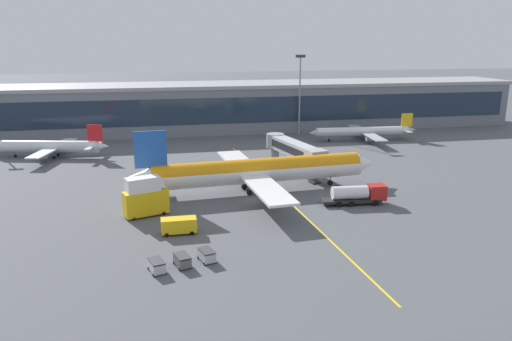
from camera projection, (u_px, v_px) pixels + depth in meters
name	position (u px, v px, depth m)	size (l,w,h in m)	color
ground_plane	(253.00, 200.00, 85.37)	(700.00, 700.00, 0.00)	#515459
apron_lead_in_line	(281.00, 194.00, 88.34)	(0.30, 80.00, 0.01)	yellow
terminal_building	(245.00, 106.00, 151.66)	(170.40, 21.07, 14.12)	slate
main_airliner	(258.00, 171.00, 89.02)	(47.00, 37.30, 12.12)	white
jet_bridge	(293.00, 149.00, 102.50)	(7.78, 21.38, 6.60)	#B2B7BC
fuel_tanker	(358.00, 194.00, 82.64)	(10.97, 3.40, 3.25)	#232326
catering_lift	(145.00, 197.00, 76.82)	(7.24, 4.53, 6.30)	yellow
crew_van	(180.00, 225.00, 70.13)	(5.00, 2.14, 2.30)	yellow
baggage_cart_0	(157.00, 266.00, 58.63)	(2.24, 2.98, 1.48)	#B2B7BC
baggage_cart_1	(182.00, 260.00, 60.08)	(2.24, 2.98, 1.48)	#595B60
baggage_cart_2	(207.00, 255.00, 61.53)	(2.24, 2.98, 1.48)	#B2B7BC
commuter_jet_far	(363.00, 132.00, 134.70)	(30.43, 24.33, 7.25)	#B2B7BC
commuter_jet_near	(50.00, 146.00, 115.30)	(27.82, 22.19, 7.87)	silver
apron_light_mast_1	(300.00, 88.00, 141.39)	(2.80, 0.50, 22.70)	gray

